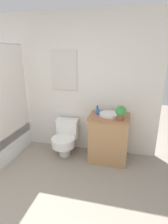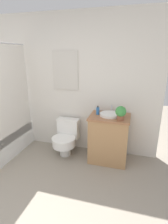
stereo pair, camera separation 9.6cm
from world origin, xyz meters
name	(u,v)px [view 1 (the left image)]	position (x,y,z in m)	size (l,w,h in m)	color
wall_back	(61,85)	(0.00, 2.28, 1.26)	(3.58, 0.07, 2.50)	silver
toilet	(65,137)	(0.15, 1.98, 0.33)	(0.43, 0.56, 0.64)	white
vanity	(109,138)	(0.95, 1.98, 0.41)	(0.67, 0.52, 0.82)	#AD7F51
sink	(110,114)	(0.95, 2.00, 0.85)	(0.35, 0.38, 0.13)	white
soap_bottle	(97,111)	(0.74, 2.01, 0.89)	(0.05, 0.05, 0.15)	#2D6BB2
potted_plant	(121,112)	(1.13, 1.84, 0.95)	(0.17, 0.17, 0.22)	brown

